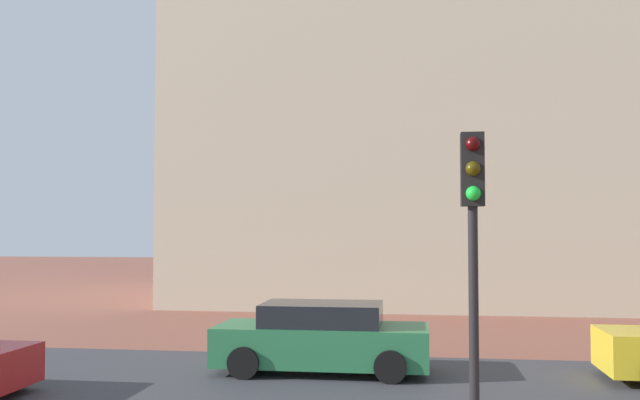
# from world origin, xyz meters

# --- Properties ---
(ground_plane) EXTENTS (120.00, 120.00, 0.00)m
(ground_plane) POSITION_xyz_m (0.00, 10.00, 0.00)
(ground_plane) COLOR brown
(street_asphalt_strip) EXTENTS (120.00, 7.28, 0.00)m
(street_asphalt_strip) POSITION_xyz_m (0.00, 8.28, 0.00)
(street_asphalt_strip) COLOR #38383D
(street_asphalt_strip) RESTS_ON ground_plane
(landmark_building) EXTENTS (22.83, 13.71, 33.60)m
(landmark_building) POSITION_xyz_m (3.64, 26.77, 10.96)
(landmark_building) COLOR beige
(landmark_building) RESTS_ON ground_plane
(car_green) EXTENTS (4.41, 2.01, 1.44)m
(car_green) POSITION_xyz_m (-0.28, 9.88, 0.70)
(car_green) COLOR #287042
(car_green) RESTS_ON ground_plane
(traffic_light_pole) EXTENTS (0.28, 0.34, 4.15)m
(traffic_light_pole) POSITION_xyz_m (2.39, 3.99, 2.92)
(traffic_light_pole) COLOR black
(traffic_light_pole) RESTS_ON ground_plane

